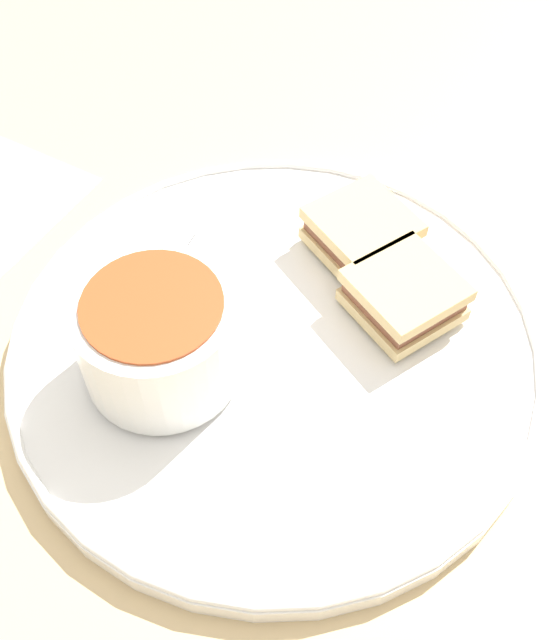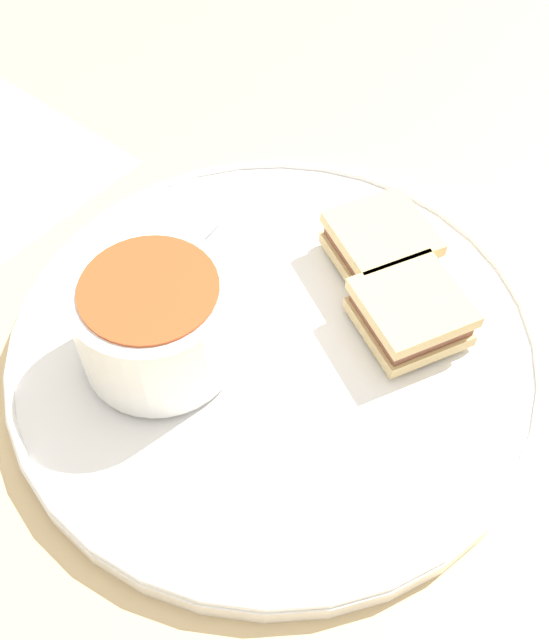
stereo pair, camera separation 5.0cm
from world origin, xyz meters
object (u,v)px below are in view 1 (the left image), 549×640
Objects in this scene: soup_bowl at (158,337)px; spoon at (128,321)px; sandwich_half_far at (359,230)px; sandwich_half_near at (404,295)px.

soup_bowl is 0.06m from spoon.
spoon is at bearing 151.80° from sandwich_half_far.
sandwich_half_near is 1.00× the size of sandwich_half_far.
sandwich_half_near reaches higher than spoon.
soup_bowl reaches higher than sandwich_half_near.
sandwich_half_near is (0.13, -0.14, 0.01)m from spoon.
spoon is at bearing 131.34° from sandwich_half_near.
soup_bowl is at bearing 144.19° from sandwich_half_near.
soup_bowl is 1.22× the size of sandwich_half_near.
soup_bowl is 0.81× the size of spoon.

